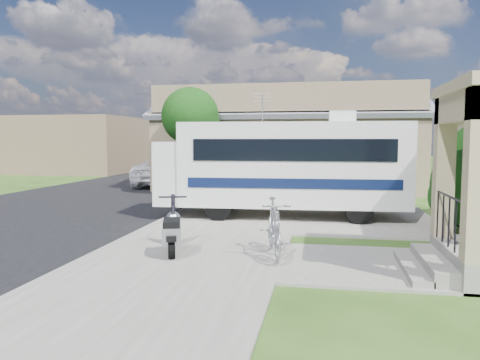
% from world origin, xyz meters
% --- Properties ---
extents(ground, '(120.00, 120.00, 0.00)m').
position_xyz_m(ground, '(0.00, 0.00, 0.00)').
color(ground, '#1F3C10').
extents(street_slab, '(9.00, 80.00, 0.02)m').
position_xyz_m(street_slab, '(-7.50, 10.00, 0.01)').
color(street_slab, black).
rests_on(street_slab, ground).
extents(sidewalk_slab, '(4.00, 80.00, 0.06)m').
position_xyz_m(sidewalk_slab, '(-1.00, 10.00, 0.03)').
color(sidewalk_slab, slate).
rests_on(sidewalk_slab, ground).
extents(driveway_slab, '(7.00, 6.00, 0.05)m').
position_xyz_m(driveway_slab, '(1.50, 4.50, 0.03)').
color(driveway_slab, slate).
rests_on(driveway_slab, ground).
extents(walk_slab, '(4.00, 3.00, 0.05)m').
position_xyz_m(walk_slab, '(3.00, -1.00, 0.03)').
color(walk_slab, slate).
rests_on(walk_slab, ground).
extents(warehouse, '(12.50, 8.40, 5.04)m').
position_xyz_m(warehouse, '(0.00, 13.97, 1.99)').
color(warehouse, brown).
rests_on(warehouse, ground).
extents(distant_bldg_far, '(10.00, 8.00, 4.00)m').
position_xyz_m(distant_bldg_far, '(-17.00, 22.00, 2.00)').
color(distant_bldg_far, brown).
rests_on(distant_bldg_far, ground).
extents(distant_bldg_near, '(8.00, 7.00, 3.20)m').
position_xyz_m(distant_bldg_near, '(-15.00, 34.00, 1.60)').
color(distant_bldg_near, brown).
rests_on(distant_bldg_near, ground).
extents(street_tree_a, '(2.44, 2.40, 4.58)m').
position_xyz_m(street_tree_a, '(-3.70, 9.05, 3.25)').
color(street_tree_a, black).
rests_on(street_tree_a, ground).
extents(street_tree_b, '(2.44, 2.40, 4.73)m').
position_xyz_m(street_tree_b, '(-3.70, 19.05, 3.39)').
color(street_tree_b, black).
rests_on(street_tree_b, ground).
extents(street_tree_c, '(2.44, 2.40, 4.42)m').
position_xyz_m(street_tree_c, '(-3.70, 28.05, 3.10)').
color(street_tree_c, black).
rests_on(street_tree_c, ground).
extents(motorhome, '(7.53, 2.72, 3.81)m').
position_xyz_m(motorhome, '(0.54, 4.26, 1.63)').
color(motorhome, silver).
rests_on(motorhome, ground).
extents(shrub, '(2.28, 2.18, 2.80)m').
position_xyz_m(shrub, '(5.34, 1.70, 1.43)').
color(shrub, black).
rests_on(shrub, ground).
extents(scooter, '(0.83, 1.70, 1.14)m').
position_xyz_m(scooter, '(-1.31, -0.86, 0.51)').
color(scooter, black).
rests_on(scooter, ground).
extents(bicycle, '(0.95, 2.00, 1.16)m').
position_xyz_m(bicycle, '(0.79, -0.73, 0.58)').
color(bicycle, '#96979D').
rests_on(bicycle, ground).
extents(pickup_truck, '(2.95, 5.68, 1.53)m').
position_xyz_m(pickup_truck, '(-6.25, 13.19, 0.76)').
color(pickup_truck, white).
rests_on(pickup_truck, ground).
extents(van, '(3.60, 6.86, 1.90)m').
position_xyz_m(van, '(-6.57, 20.06, 0.95)').
color(van, white).
rests_on(van, ground).
extents(garden_hose, '(0.44, 0.44, 0.20)m').
position_xyz_m(garden_hose, '(3.77, -0.18, 0.10)').
color(garden_hose, '#135F18').
rests_on(garden_hose, ground).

